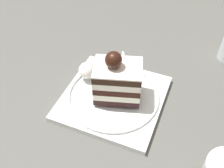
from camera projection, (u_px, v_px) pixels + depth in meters
name	position (u px, v px, depth m)	size (l,w,h in m)	color
ground_plane	(118.00, 94.00, 0.61)	(2.40, 2.40, 0.00)	#54544F
dessert_plate	(112.00, 97.00, 0.59)	(0.24, 0.24, 0.02)	white
cake_slice	(117.00, 80.00, 0.55)	(0.11, 0.12, 0.11)	black
whipped_cream_dollop	(87.00, 71.00, 0.60)	(0.04, 0.04, 0.04)	white
fork	(125.00, 68.00, 0.63)	(0.09, 0.07, 0.00)	silver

